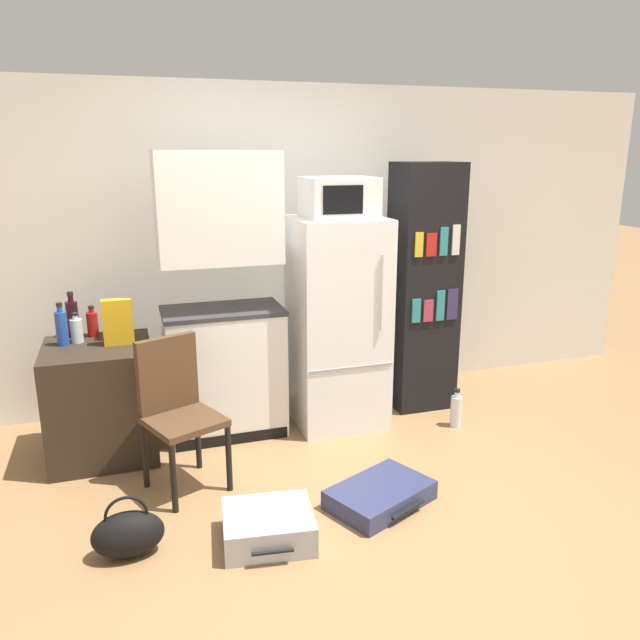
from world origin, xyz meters
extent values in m
plane|color=olive|center=(0.00, 0.00, 0.00)|extent=(24.00, 24.00, 0.00)
cube|color=silver|center=(0.20, 2.00, 1.24)|extent=(6.40, 0.10, 2.48)
cube|color=#2D2319|center=(-1.33, 1.27, 0.38)|extent=(0.68, 0.66, 0.76)
cube|color=white|center=(-0.48, 1.36, 0.45)|extent=(0.82, 0.47, 0.89)
cube|color=#333338|center=(-0.48, 1.36, 0.91)|extent=(0.83, 0.48, 0.03)
cube|color=white|center=(-0.48, 1.36, 1.62)|extent=(0.82, 0.40, 0.74)
cube|color=black|center=(-0.48, 1.13, 0.04)|extent=(0.78, 0.01, 0.08)
cube|color=white|center=(0.35, 1.30, 0.77)|extent=(0.64, 0.59, 1.53)
cube|color=gray|center=(0.35, 1.00, 0.52)|extent=(0.62, 0.01, 0.01)
cylinder|color=silver|center=(0.56, 0.99, 1.04)|extent=(0.02, 0.02, 0.54)
cube|color=silver|center=(0.35, 1.30, 1.67)|extent=(0.48, 0.42, 0.28)
cube|color=black|center=(0.30, 1.09, 1.67)|extent=(0.28, 0.01, 0.19)
cube|color=black|center=(1.09, 1.41, 0.95)|extent=(0.48, 0.38, 1.90)
cube|color=teal|center=(0.94, 1.22, 0.83)|extent=(0.07, 0.01, 0.18)
cube|color=#A33351|center=(1.04, 1.22, 0.83)|extent=(0.08, 0.01, 0.17)
cube|color=teal|center=(1.14, 1.22, 0.86)|extent=(0.06, 0.01, 0.23)
cube|color=#332856|center=(1.24, 1.22, 0.86)|extent=(0.09, 0.01, 0.24)
cube|color=gold|center=(0.94, 1.22, 1.33)|extent=(0.06, 0.01, 0.18)
cube|color=red|center=(1.04, 1.22, 1.32)|extent=(0.08, 0.01, 0.17)
cube|color=teal|center=(1.14, 1.22, 1.34)|extent=(0.06, 0.01, 0.21)
cube|color=silver|center=(1.24, 1.22, 1.35)|extent=(0.06, 0.01, 0.22)
cylinder|color=#AD1914|center=(-1.34, 1.51, 0.84)|extent=(0.07, 0.07, 0.16)
cylinder|color=#AD1914|center=(-1.34, 1.51, 0.94)|extent=(0.03, 0.03, 0.03)
cylinder|color=black|center=(-1.34, 1.51, 0.97)|extent=(0.04, 0.04, 0.02)
cylinder|color=#1E47A3|center=(-1.53, 1.35, 0.87)|extent=(0.08, 0.08, 0.22)
cylinder|color=#1E47A3|center=(-1.53, 1.35, 1.00)|extent=(0.03, 0.03, 0.04)
cylinder|color=black|center=(-1.53, 1.35, 1.03)|extent=(0.04, 0.04, 0.02)
cylinder|color=black|center=(-1.47, 1.53, 0.89)|extent=(0.08, 0.08, 0.25)
cylinder|color=black|center=(-1.47, 1.53, 1.03)|extent=(0.04, 0.04, 0.04)
cylinder|color=black|center=(-1.47, 1.53, 1.06)|extent=(0.04, 0.04, 0.03)
cylinder|color=silver|center=(-1.44, 1.39, 0.84)|extent=(0.08, 0.08, 0.16)
cylinder|color=silver|center=(-1.44, 1.39, 0.93)|extent=(0.03, 0.03, 0.03)
cylinder|color=black|center=(-1.44, 1.39, 0.96)|extent=(0.04, 0.04, 0.02)
cylinder|color=silver|center=(-1.17, 1.46, 0.78)|extent=(0.12, 0.12, 0.03)
cube|color=gold|center=(-1.18, 1.26, 0.91)|extent=(0.19, 0.07, 0.30)
cylinder|color=black|center=(-0.94, 0.40, 0.21)|extent=(0.04, 0.04, 0.42)
cylinder|color=black|center=(-0.61, 0.54, 0.21)|extent=(0.04, 0.04, 0.42)
cylinder|color=black|center=(-1.08, 0.73, 0.21)|extent=(0.04, 0.04, 0.42)
cylinder|color=black|center=(-0.75, 0.87, 0.21)|extent=(0.04, 0.04, 0.42)
cube|color=#4C331E|center=(-0.84, 0.63, 0.44)|extent=(0.52, 0.52, 0.04)
cube|color=#4C331E|center=(-0.91, 0.80, 0.69)|extent=(0.37, 0.19, 0.46)
cube|color=#99999E|center=(-0.50, -0.03, 0.08)|extent=(0.51, 0.46, 0.16)
cylinder|color=black|center=(-0.53, -0.25, 0.08)|extent=(0.21, 0.05, 0.02)
cube|color=navy|center=(0.20, 0.12, 0.06)|extent=(0.69, 0.59, 0.11)
cylinder|color=black|center=(0.29, -0.07, 0.06)|extent=(0.25, 0.13, 0.02)
ellipsoid|color=black|center=(-1.20, 0.06, 0.12)|extent=(0.36, 0.20, 0.24)
torus|color=black|center=(-1.20, 0.06, 0.23)|extent=(0.21, 0.02, 0.21)
cylinder|color=silver|center=(1.15, 0.93, 0.11)|extent=(0.08, 0.08, 0.23)
cylinder|color=silver|center=(1.15, 0.93, 0.25)|extent=(0.04, 0.04, 0.04)
cylinder|color=black|center=(1.15, 0.93, 0.28)|extent=(0.04, 0.04, 0.02)
camera|label=1|loc=(-1.12, -2.84, 1.99)|focal=35.00mm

